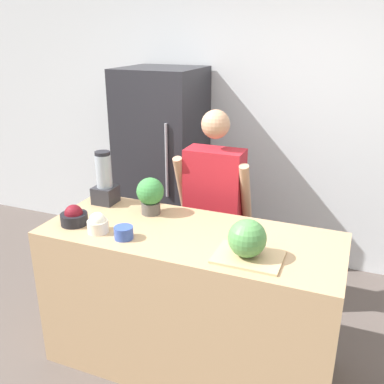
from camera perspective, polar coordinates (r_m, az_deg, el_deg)
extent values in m
cube|color=silver|center=(4.01, 9.00, 9.02)|extent=(8.00, 0.06, 2.60)
cube|color=tan|center=(2.82, -0.28, -14.24)|extent=(1.81, 0.72, 0.96)
cube|color=#232328|center=(4.01, -3.89, 3.33)|extent=(0.69, 0.68, 1.80)
cylinder|color=gray|center=(3.57, -3.41, 4.14)|extent=(0.02, 0.02, 0.63)
cube|color=#4C608C|center=(3.44, 2.81, -9.25)|extent=(0.32, 0.18, 0.76)
cube|color=#B21E28|center=(3.16, 3.02, 0.99)|extent=(0.43, 0.22, 0.54)
sphere|color=tan|center=(3.04, 3.18, 9.01)|extent=(0.21, 0.21, 0.21)
cylinder|color=tan|center=(3.22, -1.40, 1.16)|extent=(0.07, 0.22, 0.45)
cylinder|color=tan|center=(3.06, 7.15, 0.00)|extent=(0.07, 0.22, 0.45)
cube|color=tan|center=(2.32, 7.51, -8.59)|extent=(0.36, 0.26, 0.01)
sphere|color=#4C8C47|center=(2.27, 7.36, -6.13)|extent=(0.21, 0.21, 0.21)
cylinder|color=black|center=(2.77, -15.43, -3.46)|extent=(0.17, 0.17, 0.07)
sphere|color=maroon|center=(2.76, -15.50, -2.79)|extent=(0.11, 0.11, 0.11)
cylinder|color=beige|center=(2.63, -12.43, -4.49)|extent=(0.13, 0.13, 0.07)
sphere|color=white|center=(2.62, -12.49, -3.76)|extent=(0.10, 0.10, 0.10)
cylinder|color=#334C9E|center=(2.53, -9.09, -5.38)|extent=(0.11, 0.11, 0.07)
cube|color=#28282D|center=(3.06, -11.46, -0.36)|extent=(0.15, 0.15, 0.12)
cylinder|color=#99A3AD|center=(3.00, -11.69, 2.75)|extent=(0.11, 0.11, 0.23)
cylinder|color=black|center=(2.96, -11.87, 5.08)|extent=(0.10, 0.10, 0.02)
cylinder|color=#514C47|center=(2.84, -5.51, -2.11)|extent=(0.13, 0.13, 0.08)
sphere|color=#387F3D|center=(2.80, -5.59, 0.10)|extent=(0.18, 0.18, 0.18)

